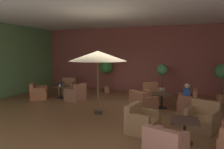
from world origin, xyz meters
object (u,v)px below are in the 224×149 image
Objects in this scene: armchair_mid_center_west at (202,119)px; cafe_table_mid_center at (185,126)px; armchair_front_left_north at (39,93)px; armchair_front_right_north at (143,104)px; potted_tree_left_corner at (222,76)px; potted_tree_mid_right at (107,69)px; open_laptop at (60,85)px; armchair_front_left_east at (76,94)px; patio_umbrella_tall_red at (98,56)px; cafe_table_front_right at (162,97)px; patron_blue_shirt at (187,93)px; iced_drink_cup at (60,85)px; potted_tree_mid_left at (162,74)px; armchair_front_right_south at (152,95)px; armchair_mid_center_east at (166,148)px; cafe_table_front_left at (61,90)px; armchair_front_right_east at (188,102)px; armchair_front_left_south at (68,88)px; armchair_mid_center_north at (141,122)px.

cafe_table_mid_center is at bearing -113.70° from armchair_mid_center_west.
armchair_front_right_north is (5.22, -0.37, 0.01)m from armchair_front_left_north.
potted_tree_left_corner is 5.73m from potted_tree_mid_right.
potted_tree_mid_right reaches higher than open_laptop.
armchair_front_left_east is 3.36m from armchair_front_right_north.
patio_umbrella_tall_red is at bearing 153.90° from cafe_table_mid_center.
cafe_table_front_right is 2.41m from armchair_mid_center_west.
patron_blue_shirt is 5.99× the size of iced_drink_cup.
potted_tree_mid_left is 5.20m from iced_drink_cup.
armchair_front_left_east is 3.54m from armchair_front_right_south.
armchair_front_left_north is at bearing 149.26° from armchair_mid_center_east.
armchair_front_right_north reaches higher than cafe_table_front_right.
cafe_table_mid_center is 6.51× the size of iced_drink_cup.
armchair_mid_center_east is (1.05, -5.05, -0.00)m from armchair_front_right_south.
potted_tree_left_corner is at bearing 74.70° from armchair_mid_center_west.
iced_drink_cup is (0.03, -0.11, 0.24)m from cafe_table_front_left.
armchair_front_left_east is 1.10× the size of armchair_front_right_east.
cafe_table_mid_center is (6.09, -4.23, 0.12)m from armchair_front_left_south.
armchair_mid_center_east is (6.38, -3.79, 0.01)m from armchair_front_left_north.
armchair_front_right_south is 1.51× the size of patron_blue_shirt.
armchair_mid_center_west is 3.97m from patio_umbrella_tall_red.
armchair_front_right_south is at bearing 150.70° from armchair_front_right_east.
cafe_table_front_left is 0.80× the size of cafe_table_front_right.
potted_tree_mid_right is at bearing 132.00° from armchair_front_right_north.
armchair_front_right_south is 0.54× the size of potted_tree_mid_right.
armchair_front_left_south is 1.21m from iced_drink_cup.
armchair_front_right_north is at bearing 28.01° from patio_umbrella_tall_red.
patron_blue_shirt is (0.42, 4.19, 0.38)m from armchair_mid_center_east.
open_laptop reaches higher than armchair_front_left_north.
armchair_front_left_north is (-0.90, -0.55, -0.12)m from cafe_table_front_left.
armchair_front_left_north reaches higher than cafe_table_mid_center.
armchair_front_left_east reaches higher than cafe_table_mid_center.
potted_tree_left_corner is 7.67m from iced_drink_cup.
cafe_table_front_right is 1.01m from armchair_front_right_south.
patio_umbrella_tall_red is 4.36m from potted_tree_mid_left.
cafe_table_front_right is at bearing -1.66° from cafe_table_front_left.
cafe_table_front_right is 0.35× the size of patio_umbrella_tall_red.
patron_blue_shirt reaches higher than armchair_front_left_east.
patron_blue_shirt reaches higher than cafe_table_mid_center.
armchair_mid_center_east is 1.45× the size of patron_blue_shirt.
armchair_mid_center_north is 1.62m from armchair_mid_center_east.
patron_blue_shirt is at bearing 26.14° from armchair_front_right_north.
armchair_mid_center_north is 5.46m from iced_drink_cup.
armchair_front_left_south reaches higher than cafe_table_front_right.
armchair_front_left_south is 7.75m from potted_tree_left_corner.
armchair_front_left_south is at bearing 167.33° from cafe_table_front_right.
open_laptop is (-5.50, 4.35, 0.34)m from armchair_mid_center_east.
patio_umbrella_tall_red is (-2.67, 2.61, 1.81)m from armchair_mid_center_east.
cafe_table_mid_center is at bearing -28.10° from iced_drink_cup.
potted_tree_mid_left reaches higher than armchair_front_right_east.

